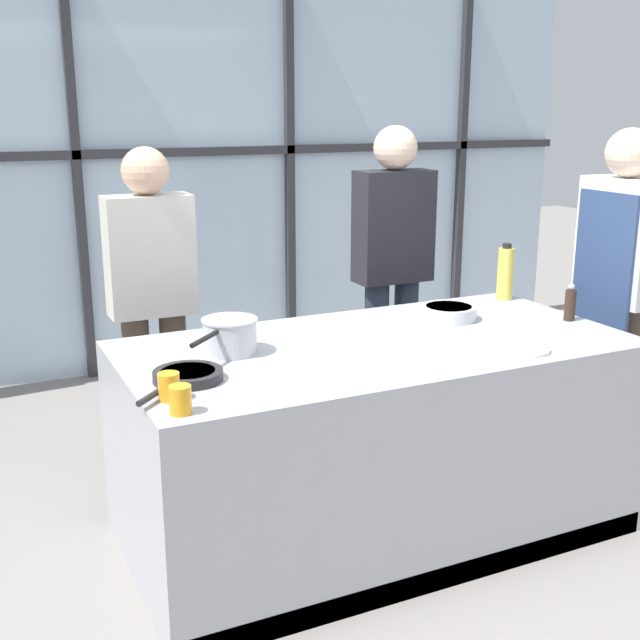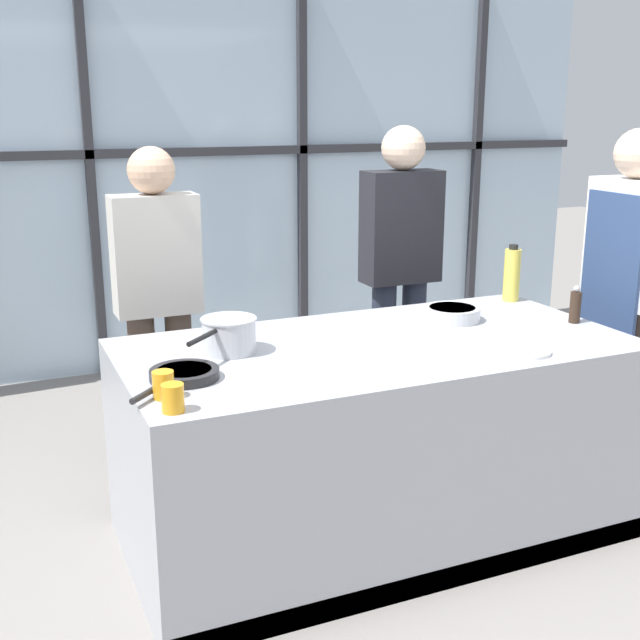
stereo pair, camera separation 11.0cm
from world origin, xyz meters
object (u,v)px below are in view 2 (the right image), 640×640
at_px(saucepan, 229,334).
at_px(white_plate, 523,351).
at_px(frying_pan, 183,374).
at_px(juice_glass_far, 163,385).
at_px(spectator_far_left, 158,290).
at_px(chef, 626,281).
at_px(oil_bottle, 512,274).
at_px(spectator_center_left, 400,260).
at_px(pepper_grinder, 575,306).
at_px(mixing_bowl, 452,313).
at_px(juice_glass_near, 173,398).

relative_size(saucepan, white_plate, 1.50).
distance_m(frying_pan, juice_glass_far, 0.20).
bearing_deg(spectator_far_left, saucepan, 95.05).
relative_size(saucepan, juice_glass_far, 3.57).
xyz_separation_m(chef, white_plate, (-1.00, -0.49, -0.11)).
xyz_separation_m(white_plate, oil_bottle, (0.50, 0.76, 0.13)).
distance_m(spectator_center_left, white_plate, 1.44).
bearing_deg(pepper_grinder, oil_bottle, 91.21).
relative_size(mixing_bowl, juice_glass_far, 2.74).
xyz_separation_m(spectator_far_left, frying_pan, (-0.17, -1.20, -0.05)).
relative_size(spectator_center_left, pepper_grinder, 9.95).
height_order(oil_bottle, juice_glass_near, oil_bottle).
height_order(spectator_far_left, juice_glass_near, spectator_far_left).
height_order(chef, mixing_bowl, chef).
relative_size(spectator_center_left, juice_glass_near, 18.26).
bearing_deg(juice_glass_near, oil_bottle, 23.06).
height_order(chef, spectator_center_left, chef).
bearing_deg(frying_pan, chef, 6.42).
xyz_separation_m(mixing_bowl, juice_glass_far, (-1.47, -0.48, 0.01)).
bearing_deg(saucepan, oil_bottle, 9.89).
xyz_separation_m(frying_pan, juice_glass_far, (-0.11, -0.16, 0.03)).
height_order(juice_glass_near, juice_glass_far, same).
bearing_deg(juice_glass_far, pepper_grinder, 6.42).
xyz_separation_m(spectator_far_left, saucepan, (0.08, -0.94, 0.01)).
bearing_deg(oil_bottle, mixing_bowl, -156.50).
relative_size(spectator_center_left, frying_pan, 4.69).
distance_m(white_plate, oil_bottle, 0.91).
bearing_deg(oil_bottle, spectator_far_left, 158.38).
distance_m(juice_glass_near, juice_glass_far, 0.14).
relative_size(frying_pan, oil_bottle, 1.28).
bearing_deg(frying_pan, mixing_bowl, 13.21).
xyz_separation_m(frying_pan, saucepan, (0.25, 0.25, 0.06)).
bearing_deg(spectator_center_left, juice_glass_far, 38.99).
distance_m(chef, pepper_grinder, 0.54).
distance_m(frying_pan, saucepan, 0.36).
distance_m(mixing_bowl, juice_glass_near, 1.60).
height_order(white_plate, pepper_grinder, pepper_grinder).
xyz_separation_m(white_plate, juice_glass_far, (-1.46, 0.06, 0.04)).
distance_m(saucepan, pepper_grinder, 1.62).
bearing_deg(juice_glass_far, chef, 9.84).
bearing_deg(juice_glass_near, mixing_bowl, 22.91).
xyz_separation_m(spectator_far_left, pepper_grinder, (1.69, -1.14, 0.01)).
relative_size(chef, oil_bottle, 5.99).
distance_m(mixing_bowl, oil_bottle, 0.54).
height_order(mixing_bowl, juice_glass_far, juice_glass_far).
bearing_deg(spectator_far_left, chef, 156.87).
relative_size(chef, spectator_center_left, 1.00).
relative_size(saucepan, pepper_grinder, 1.94).
bearing_deg(chef, frying_pan, 96.42).
height_order(chef, pepper_grinder, chef).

